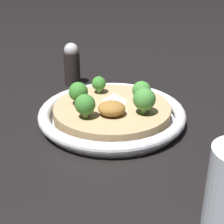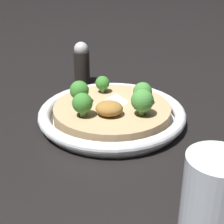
{
  "view_description": "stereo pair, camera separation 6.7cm",
  "coord_description": "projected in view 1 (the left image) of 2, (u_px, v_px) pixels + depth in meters",
  "views": [
    {
      "loc": [
        0.01,
        -0.61,
        0.31
      ],
      "look_at": [
        0.0,
        0.0,
        0.02
      ],
      "focal_mm": 55.0,
      "sensor_mm": 36.0,
      "label": 1
    },
    {
      "loc": [
        0.08,
        -0.6,
        0.31
      ],
      "look_at": [
        0.0,
        0.0,
        0.02
      ],
      "focal_mm": 55.0,
      "sensor_mm": 36.0,
      "label": 2
    }
  ],
  "objects": [
    {
      "name": "broccoli_front_right",
      "position": [
        144.0,
        99.0,
        0.62
      ],
      "size": [
        0.04,
        0.04,
        0.05
      ],
      "color": "#668E47",
      "rests_on": "risotto_bowl"
    },
    {
      "name": "cheese_sprinkle",
      "position": [
        115.0,
        97.0,
        0.68
      ],
      "size": [
        0.05,
        0.05,
        0.02
      ],
      "color": "white",
      "rests_on": "risotto_bowl"
    },
    {
      "name": "crispy_onion_garnish",
      "position": [
        113.0,
        108.0,
        0.63
      ],
      "size": [
        0.05,
        0.05,
        0.03
      ],
      "color": "olive",
      "rests_on": "risotto_bowl"
    },
    {
      "name": "pepper_shaker",
      "position": [
        72.0,
        64.0,
        0.84
      ],
      "size": [
        0.04,
        0.04,
        0.11
      ],
      "color": "black",
      "rests_on": "ground_plane"
    },
    {
      "name": "broccoli_front_left",
      "position": [
        85.0,
        105.0,
        0.61
      ],
      "size": [
        0.04,
        0.04,
        0.04
      ],
      "color": "#84A856",
      "rests_on": "risotto_bowl"
    },
    {
      "name": "risotto_bowl",
      "position": [
        112.0,
        114.0,
        0.67
      ],
      "size": [
        0.29,
        0.29,
        0.03
      ],
      "color": "silver",
      "rests_on": "ground_plane"
    },
    {
      "name": "broccoli_back_left",
      "position": [
        78.0,
        92.0,
        0.66
      ],
      "size": [
        0.04,
        0.04,
        0.05
      ],
      "color": "#84A856",
      "rests_on": "risotto_bowl"
    },
    {
      "name": "broccoli_back",
      "position": [
        99.0,
        84.0,
        0.72
      ],
      "size": [
        0.03,
        0.03,
        0.04
      ],
      "color": "#84A856",
      "rests_on": "risotto_bowl"
    },
    {
      "name": "ground_plane",
      "position": [
        112.0,
        121.0,
        0.68
      ],
      "size": [
        6.0,
        6.0,
        0.0
      ],
      "primitive_type": "plane",
      "color": "black"
    },
    {
      "name": "broccoli_back_right",
      "position": [
        142.0,
        91.0,
        0.67
      ],
      "size": [
        0.04,
        0.04,
        0.04
      ],
      "color": "#84A856",
      "rests_on": "risotto_bowl"
    }
  ]
}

